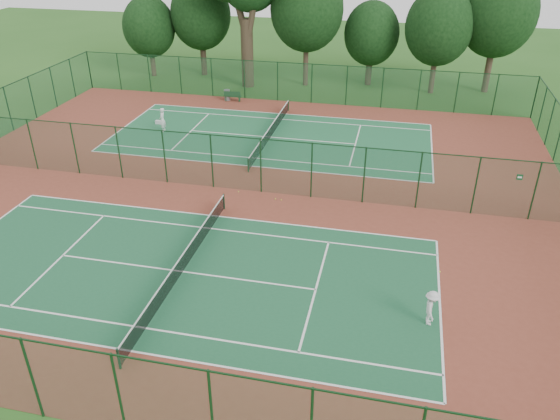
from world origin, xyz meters
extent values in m
plane|color=#26561A|center=(0.00, 0.00, 0.00)|extent=(120.00, 120.00, 0.00)
cube|color=brown|center=(0.00, 0.00, 0.01)|extent=(40.00, 36.00, 0.01)
cube|color=#1B5533|center=(0.00, -9.00, 0.01)|extent=(23.77, 10.97, 0.01)
cube|color=#1F623A|center=(0.00, 9.00, 0.01)|extent=(23.77, 10.97, 0.01)
cube|color=#1B5230|center=(0.00, 18.00, 1.75)|extent=(40.00, 0.02, 3.50)
cube|color=#153A1D|center=(0.00, 18.00, 3.46)|extent=(40.00, 0.05, 0.05)
cube|color=#194D2F|center=(0.00, -18.00, 1.75)|extent=(40.00, 0.02, 3.50)
cube|color=#133619|center=(0.00, -18.00, 3.46)|extent=(40.00, 0.05, 0.05)
cube|color=#16442A|center=(0.00, 0.00, 1.75)|extent=(40.00, 0.02, 3.50)
cube|color=#15391B|center=(0.00, 0.00, 3.46)|extent=(40.00, 0.05, 0.05)
cylinder|color=#133521|center=(0.00, -15.40, 0.49)|extent=(0.10, 0.10, 0.97)
cylinder|color=#133521|center=(0.00, -2.60, 0.49)|extent=(0.10, 0.10, 0.97)
cube|color=black|center=(0.00, -9.00, 0.48)|extent=(0.02, 12.80, 0.85)
cube|color=silver|center=(0.00, -9.00, 0.92)|extent=(0.04, 12.80, 0.06)
cylinder|color=#163D20|center=(0.00, 2.60, 0.49)|extent=(0.10, 0.10, 0.97)
cylinder|color=#163D20|center=(0.00, 15.40, 0.49)|extent=(0.10, 0.10, 0.97)
cube|color=black|center=(0.00, 9.00, 0.48)|extent=(0.02, 12.80, 0.85)
cube|color=white|center=(0.00, 9.00, 0.92)|extent=(0.04, 12.80, 0.06)
imported|color=silver|center=(11.38, -10.23, 0.82)|extent=(0.63, 1.06, 1.60)
imported|color=silver|center=(-8.48, 8.39, 0.95)|extent=(0.52, 0.73, 1.86)
cylinder|color=gray|center=(-6.01, 17.04, 0.50)|extent=(0.69, 0.69, 0.97)
cube|color=#13381C|center=(-6.04, 16.91, 0.24)|extent=(0.11, 0.41, 0.45)
cube|color=#13381C|center=(-4.84, 17.00, 0.24)|extent=(0.11, 0.41, 0.45)
cube|color=#13381C|center=(-5.44, 16.95, 0.48)|extent=(1.53, 0.53, 0.05)
cube|color=#13381C|center=(-5.43, 16.75, 0.71)|extent=(1.51, 0.16, 0.45)
cube|color=silver|center=(-9.41, 9.89, 0.15)|extent=(0.76, 0.29, 0.28)
sphere|color=#AFCF30|center=(0.19, -0.35, 0.04)|extent=(0.06, 0.06, 0.06)
sphere|color=yellow|center=(2.99, -0.85, 0.05)|extent=(0.07, 0.07, 0.07)
sphere|color=#CADF34|center=(2.62, -0.80, 0.05)|extent=(0.07, 0.07, 0.07)
cylinder|color=#34291C|center=(-5.39, 21.88, 3.16)|extent=(1.16, 1.16, 6.33)
cylinder|color=#34291C|center=(-6.34, 22.20, 7.91)|extent=(2.14, 0.63, 6.29)
camera|label=1|loc=(9.18, -28.82, 15.17)|focal=35.00mm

